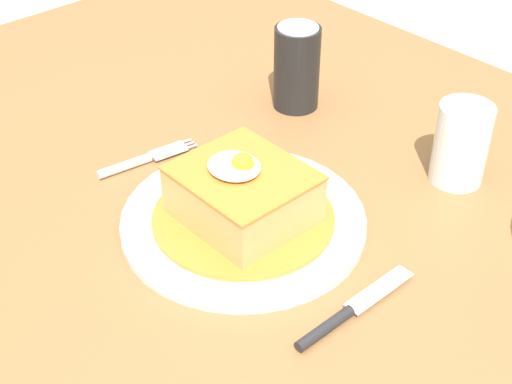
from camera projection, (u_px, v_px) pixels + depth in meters
name	position (u px, v px, depth m)	size (l,w,h in m)	color
dining_table	(285.00, 236.00, 1.03)	(1.35, 0.92, 0.73)	olive
main_plate	(243.00, 220.00, 0.89)	(0.29, 0.29, 0.02)	white
sandwich_meal	(243.00, 197.00, 0.87)	(0.21, 0.21, 0.09)	orange
fork	(139.00, 161.00, 0.99)	(0.04, 0.14, 0.01)	silver
knife	(341.00, 317.00, 0.77)	(0.02, 0.17, 0.01)	#262628
soda_can	(297.00, 67.00, 1.08)	(0.07, 0.07, 0.12)	black
drinking_glass	(460.00, 149.00, 0.94)	(0.07, 0.07, 0.10)	silver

